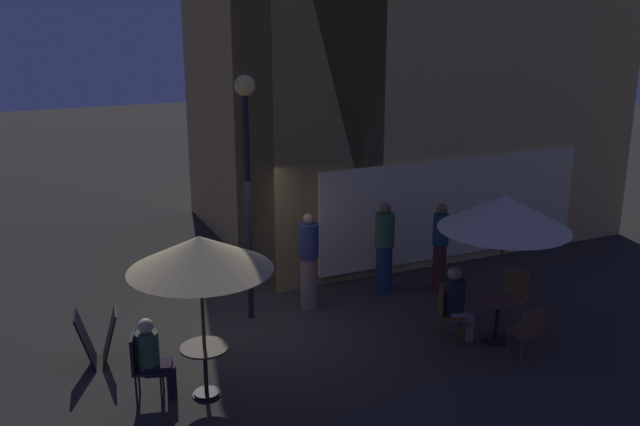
# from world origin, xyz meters

# --- Properties ---
(ground_plane) EXTENTS (60.00, 60.00, 0.00)m
(ground_plane) POSITION_xyz_m (0.00, 0.00, 0.00)
(ground_plane) COLOR #2B2823
(cafe_building) EXTENTS (8.91, 6.44, 8.25)m
(cafe_building) POSITION_xyz_m (4.19, 3.28, 4.12)
(cafe_building) COLOR tan
(cafe_building) RESTS_ON ground
(street_lamp_near_corner) EXTENTS (0.34, 0.34, 4.26)m
(street_lamp_near_corner) POSITION_xyz_m (0.30, 0.46, 3.05)
(street_lamp_near_corner) COLOR black
(street_lamp_near_corner) RESTS_ON ground
(menu_sandwich_board) EXTENTS (0.71, 0.64, 0.85)m
(menu_sandwich_board) POSITION_xyz_m (-2.41, -0.18, 0.44)
(menu_sandwich_board) COLOR black
(menu_sandwich_board) RESTS_ON ground
(cafe_table_0) EXTENTS (0.69, 0.69, 0.77)m
(cafe_table_0) POSITION_xyz_m (-1.16, -1.79, 0.54)
(cafe_table_0) COLOR black
(cafe_table_0) RESTS_ON ground
(cafe_table_1) EXTENTS (0.68, 0.68, 0.75)m
(cafe_table_1) POSITION_xyz_m (3.64, -2.12, 0.53)
(cafe_table_1) COLOR black
(cafe_table_1) RESTS_ON ground
(patio_umbrella_0) EXTENTS (1.98, 1.98, 2.39)m
(patio_umbrella_0) POSITION_xyz_m (-1.16, -1.79, 2.14)
(patio_umbrella_0) COLOR black
(patio_umbrella_0) RESTS_ON ground
(patio_umbrella_1) EXTENTS (2.08, 2.08, 2.49)m
(patio_umbrella_1) POSITION_xyz_m (3.64, -2.12, 2.21)
(patio_umbrella_1) COLOR black
(patio_umbrella_1) RESTS_ON ground
(cafe_chair_0) EXTENTS (0.52, 0.52, 1.00)m
(cafe_chair_0) POSITION_xyz_m (-2.00, -1.54, 0.60)
(cafe_chair_0) COLOR black
(cafe_chair_0) RESTS_ON ground
(cafe_chair_1) EXTENTS (0.57, 0.57, 0.94)m
(cafe_chair_1) POSITION_xyz_m (2.93, -1.72, 0.56)
(cafe_chair_1) COLOR #5C3416
(cafe_chair_1) RESTS_ON ground
(cafe_chair_2) EXTENTS (0.42, 0.42, 0.93)m
(cafe_chair_2) POSITION_xyz_m (3.61, -2.92, 0.57)
(cafe_chair_2) COLOR brown
(cafe_chair_2) RESTS_ON ground
(cafe_chair_3) EXTENTS (0.58, 0.58, 0.94)m
(cafe_chair_3) POSITION_xyz_m (4.36, -1.65, 0.56)
(cafe_chair_3) COLOR brown
(cafe_chair_3) RESTS_ON ground
(patron_seated_0) EXTENTS (0.52, 0.41, 1.24)m
(patron_seated_0) POSITION_xyz_m (-1.85, -1.58, 0.70)
(patron_seated_0) COLOR black
(patron_seated_0) RESTS_ON ground
(patron_seated_1) EXTENTS (0.56, 0.51, 1.29)m
(patron_seated_1) POSITION_xyz_m (3.05, -1.79, 0.73)
(patron_seated_1) COLOR #816162
(patron_seated_1) RESTS_ON ground
(patron_standing_2) EXTENTS (0.31, 0.31, 1.74)m
(patron_standing_2) POSITION_xyz_m (4.04, 0.17, 0.89)
(patron_standing_2) COLOR #471E1D
(patron_standing_2) RESTS_ON ground
(patron_standing_3) EXTENTS (0.36, 0.36, 1.79)m
(patron_standing_3) POSITION_xyz_m (1.41, 0.44, 0.90)
(patron_standing_3) COLOR #846555
(patron_standing_3) RESTS_ON ground
(patron_standing_4) EXTENTS (0.37, 0.37, 1.80)m
(patron_standing_4) POSITION_xyz_m (2.99, 0.47, 0.90)
(patron_standing_4) COLOR #1A2A4A
(patron_standing_4) RESTS_ON ground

